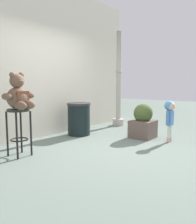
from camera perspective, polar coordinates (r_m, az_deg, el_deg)
The scene contains 8 objects.
ground_plane at distance 4.54m, azimuth 2.27°, elevation -8.59°, with size 24.00×24.00×0.00m, color slate.
building_wall at distance 5.66m, azimuth -13.57°, elevation 11.90°, with size 6.10×0.30×3.44m, color beige.
bar_stool_with_teddy at distance 4.19m, azimuth -18.22°, elevation -2.51°, with size 0.36×0.36×0.79m.
teddy_bear at distance 4.12m, azimuth -18.25°, elevation 3.75°, with size 0.55×0.50×0.59m.
child_walking at distance 5.13m, azimuth 16.59°, elevation -0.05°, with size 0.27×0.21×0.85m.
trash_bin at distance 5.63m, azimuth -4.53°, elevation -1.62°, with size 0.55×0.55×0.75m.
lamppost at distance 6.83m, azimuth 4.88°, elevation 5.31°, with size 0.32×0.32×2.61m.
planter_with_shrub at distance 5.41m, azimuth 10.57°, elevation -2.39°, with size 0.49×0.49×0.75m.
Camera 1 is at (-3.60, -2.49, 1.23)m, focal length 38.72 mm.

